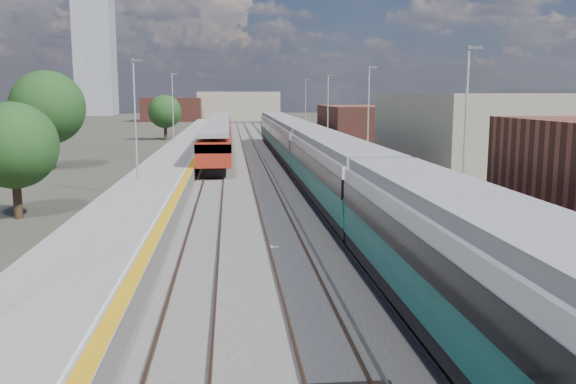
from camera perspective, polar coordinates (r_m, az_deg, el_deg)
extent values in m
plane|color=#47443A|center=(55.89, -1.04, 2.61)|extent=(320.00, 320.00, 0.00)
cube|color=#565451|center=(58.24, -3.44, 2.89)|extent=(10.50, 155.00, 0.06)
cube|color=#4C3323|center=(60.89, -0.67, 3.25)|extent=(0.07, 160.00, 0.14)
cube|color=#4C3323|center=(61.03, 0.68, 3.26)|extent=(0.07, 160.00, 0.14)
cube|color=#4C3323|center=(60.70, -3.97, 3.21)|extent=(0.07, 160.00, 0.14)
cube|color=#4C3323|center=(60.76, -2.61, 3.23)|extent=(0.07, 160.00, 0.14)
cube|color=#4C3323|center=(60.72, -7.27, 3.16)|extent=(0.07, 160.00, 0.14)
cube|color=#4C3323|center=(60.69, -5.91, 3.18)|extent=(0.07, 160.00, 0.14)
cube|color=gray|center=(60.87, -0.98, 3.24)|extent=(0.08, 160.00, 0.10)
cube|color=gray|center=(60.78, -2.30, 3.22)|extent=(0.08, 160.00, 0.10)
cube|color=slate|center=(58.93, 3.88, 3.41)|extent=(4.70, 155.00, 1.00)
cube|color=gray|center=(58.88, 3.88, 3.90)|extent=(4.70, 155.00, 0.03)
cube|color=orange|center=(58.58, 1.85, 3.91)|extent=(0.40, 155.00, 0.01)
cube|color=gray|center=(59.23, 6.00, 4.48)|extent=(0.06, 155.00, 1.20)
cylinder|color=#9EA0A3|center=(29.48, 16.26, 5.72)|extent=(0.12, 0.12, 7.50)
cube|color=#4C4C4F|center=(29.61, 17.04, 12.78)|extent=(0.70, 0.18, 0.14)
cylinder|color=#9EA0A3|center=(48.62, 7.53, 7.20)|extent=(0.12, 0.12, 7.50)
cube|color=#4C4C4F|center=(48.70, 7.91, 11.49)|extent=(0.70, 0.18, 0.14)
cylinder|color=#9EA0A3|center=(68.25, 3.75, 7.78)|extent=(0.12, 0.12, 7.50)
cube|color=#4C4C4F|center=(68.31, 3.99, 10.84)|extent=(0.70, 0.18, 0.14)
cylinder|color=#9EA0A3|center=(88.05, 1.66, 8.09)|extent=(0.12, 0.12, 7.50)
cube|color=#4C4C4F|center=(88.09, 1.84, 10.47)|extent=(0.70, 0.18, 0.14)
cube|color=slate|center=(58.35, -10.14, 3.24)|extent=(4.30, 155.00, 1.00)
cube|color=gray|center=(58.31, -10.15, 3.73)|extent=(4.30, 155.00, 0.03)
cube|color=orange|center=(58.18, -8.29, 3.79)|extent=(0.45, 155.00, 0.01)
cube|color=silver|center=(58.20, -8.63, 3.78)|extent=(0.08, 155.00, 0.01)
cylinder|color=#9EA0A3|center=(39.84, -14.11, 6.60)|extent=(0.12, 0.12, 7.50)
cube|color=#4C4C4F|center=(39.83, -13.95, 11.86)|extent=(0.70, 0.18, 0.14)
cylinder|color=#9EA0A3|center=(65.65, -10.73, 7.59)|extent=(0.12, 0.12, 7.50)
cube|color=#4C4C4F|center=(65.65, -10.60, 10.78)|extent=(0.70, 0.18, 0.14)
cube|color=gray|center=(54.38, 16.52, 5.44)|extent=(11.00, 22.00, 6.40)
cube|color=brown|center=(85.22, 6.29, 6.41)|extent=(8.00, 18.00, 4.80)
cube|color=gray|center=(155.41, -4.65, 8.04)|extent=(20.00, 14.00, 7.00)
cube|color=brown|center=(151.03, -10.76, 7.61)|extent=(14.00, 12.00, 5.60)
cube|color=gray|center=(200.04, -17.62, 12.61)|extent=(11.00, 11.00, 40.00)
cube|color=black|center=(14.73, 18.49, -12.95)|extent=(2.81, 20.15, 0.48)
cube|color=#13645B|center=(14.45, 18.66, -9.91)|extent=(2.91, 20.15, 1.18)
cube|color=black|center=(14.18, 18.85, -6.34)|extent=(2.98, 20.15, 0.81)
cube|color=silver|center=(14.03, 18.98, -3.82)|extent=(2.91, 20.15, 0.50)
cube|color=gray|center=(13.94, 19.08, -2.08)|extent=(2.58, 20.15, 0.41)
cube|color=black|center=(34.01, 4.38, -0.08)|extent=(2.81, 20.15, 0.48)
cube|color=#13645B|center=(33.89, 4.39, 1.30)|extent=(2.91, 20.15, 1.18)
cube|color=black|center=(33.78, 4.41, 2.86)|extent=(2.98, 20.15, 0.81)
cube|color=silver|center=(33.72, 4.42, 3.95)|extent=(2.91, 20.15, 0.50)
cube|color=gray|center=(33.68, 4.43, 4.68)|extent=(2.58, 20.15, 0.41)
cube|color=black|center=(54.32, 0.67, 3.39)|extent=(2.81, 20.15, 0.48)
cube|color=#13645B|center=(54.24, 0.67, 4.25)|extent=(2.91, 20.15, 1.18)
cube|color=black|center=(54.17, 0.68, 5.23)|extent=(2.98, 20.15, 0.81)
cube|color=silver|center=(54.13, 0.68, 5.91)|extent=(2.91, 20.15, 0.50)
cube|color=gray|center=(54.11, 0.68, 6.37)|extent=(2.58, 20.15, 0.41)
cube|color=black|center=(74.81, -1.02, 4.96)|extent=(2.81, 20.15, 0.48)
cube|color=#13645B|center=(74.75, -1.02, 5.59)|extent=(2.91, 20.15, 1.18)
cube|color=black|center=(74.70, -1.02, 6.30)|extent=(2.98, 20.15, 0.81)
cube|color=silver|center=(74.67, -1.02, 6.79)|extent=(2.91, 20.15, 0.50)
cube|color=gray|center=(74.66, -1.02, 7.12)|extent=(2.58, 20.15, 0.41)
cube|color=black|center=(53.76, -6.74, 2.77)|extent=(1.80, 15.30, 0.63)
cube|color=maroon|center=(53.61, -6.77, 4.36)|extent=(2.65, 18.00, 1.89)
cube|color=black|center=(53.58, -6.78, 4.86)|extent=(2.71, 18.00, 0.66)
cube|color=gray|center=(53.52, -6.80, 5.87)|extent=(2.37, 18.00, 0.38)
cube|color=black|center=(72.17, -6.43, 4.38)|extent=(1.80, 15.30, 0.63)
cube|color=maroon|center=(72.06, -6.45, 5.56)|extent=(2.65, 18.00, 1.89)
cube|color=black|center=(72.03, -6.46, 5.94)|extent=(2.71, 18.00, 0.66)
cube|color=gray|center=(71.99, -6.47, 6.69)|extent=(2.37, 18.00, 0.38)
cube|color=black|center=(90.62, -6.24, 5.33)|extent=(1.80, 15.30, 0.63)
cube|color=maroon|center=(90.53, -6.26, 6.28)|extent=(2.65, 18.00, 1.89)
cube|color=black|center=(90.51, -6.26, 6.58)|extent=(2.71, 18.00, 0.66)
cube|color=gray|center=(90.47, -6.27, 7.18)|extent=(2.37, 18.00, 0.38)
cylinder|color=#382619|center=(34.27, -23.98, -0.55)|extent=(0.44, 0.44, 2.09)
sphere|color=#183F18|center=(33.96, -24.28, 4.00)|extent=(4.41, 4.41, 4.41)
cylinder|color=#382619|center=(55.19, -21.35, 3.42)|extent=(0.44, 0.44, 2.91)
sphere|color=#183F18|center=(54.98, -21.58, 7.37)|extent=(6.15, 6.15, 6.15)
cylinder|color=#382619|center=(87.97, -11.39, 5.53)|extent=(0.44, 0.44, 2.20)
sphere|color=#183F18|center=(87.85, -11.45, 7.40)|extent=(4.65, 4.65, 4.65)
cylinder|color=#382619|center=(75.02, 13.17, 4.82)|extent=(0.44, 0.44, 2.06)
sphere|color=#183F18|center=(74.88, 13.24, 6.88)|extent=(4.35, 4.35, 4.35)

